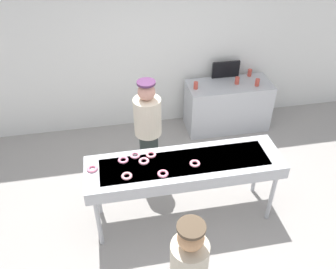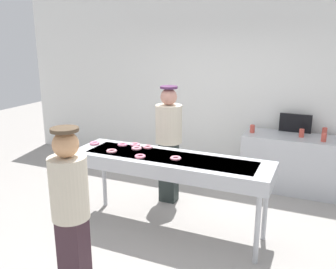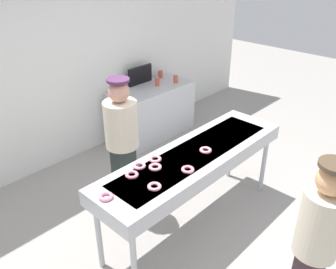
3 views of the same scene
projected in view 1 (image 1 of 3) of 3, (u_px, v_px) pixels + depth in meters
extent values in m
plane|color=#9E9993|center=(183.00, 215.00, 4.78)|extent=(16.00, 16.00, 0.00)
cube|color=white|center=(154.00, 35.00, 5.64)|extent=(8.00, 0.12, 3.25)
cube|color=#B7BABF|center=(185.00, 167.00, 4.26)|extent=(2.39, 0.66, 0.17)
cube|color=slate|center=(185.00, 165.00, 4.23)|extent=(2.03, 0.47, 0.08)
cylinder|color=#B7BABF|center=(99.00, 222.00, 4.19)|extent=(0.06, 0.06, 0.78)
cylinder|color=#B7BABF|center=(271.00, 197.00, 4.51)|extent=(0.06, 0.06, 0.78)
cylinder|color=#B7BABF|center=(98.00, 192.00, 4.58)|extent=(0.06, 0.06, 0.78)
cylinder|color=#B7BABF|center=(256.00, 171.00, 4.91)|extent=(0.06, 0.06, 0.78)
torus|color=pink|center=(195.00, 163.00, 4.16)|extent=(0.13, 0.13, 0.03)
torus|color=pink|center=(144.00, 161.00, 4.20)|extent=(0.15, 0.15, 0.03)
torus|color=pink|center=(163.00, 174.00, 4.03)|extent=(0.18, 0.18, 0.03)
torus|color=pink|center=(151.00, 155.00, 4.29)|extent=(0.17, 0.17, 0.03)
torus|color=pink|center=(127.00, 176.00, 3.99)|extent=(0.17, 0.17, 0.03)
torus|color=pink|center=(92.00, 169.00, 4.09)|extent=(0.17, 0.17, 0.03)
torus|color=pink|center=(123.00, 160.00, 4.21)|extent=(0.18, 0.18, 0.03)
torus|color=pink|center=(135.00, 155.00, 4.28)|extent=(0.17, 0.17, 0.03)
cube|color=#242C2B|center=(149.00, 157.00, 5.06)|extent=(0.24, 0.18, 0.88)
cylinder|color=beige|center=(148.00, 117.00, 4.64)|extent=(0.37, 0.37, 0.53)
sphere|color=tan|center=(146.00, 92.00, 4.41)|extent=(0.23, 0.23, 0.23)
cylinder|color=#4E294E|center=(146.00, 83.00, 4.33)|extent=(0.24, 0.24, 0.03)
cylinder|color=beige|center=(189.00, 266.00, 2.97)|extent=(0.32, 0.32, 0.55)
sphere|color=tan|center=(191.00, 237.00, 2.74)|extent=(0.22, 0.22, 0.22)
cylinder|color=#4F3D2B|center=(191.00, 227.00, 2.66)|extent=(0.23, 0.23, 0.03)
cube|color=#B7BABF|center=(227.00, 106.00, 6.19)|extent=(1.43, 0.62, 0.86)
cylinder|color=#CC4C3F|center=(250.00, 73.00, 6.13)|extent=(0.07, 0.07, 0.12)
cylinder|color=#CC4C3F|center=(196.00, 85.00, 5.77)|extent=(0.07, 0.07, 0.12)
cylinder|color=#CC4C3F|center=(257.00, 82.00, 5.85)|extent=(0.07, 0.07, 0.12)
cylinder|color=#CC4C3F|center=(237.00, 81.00, 5.90)|extent=(0.07, 0.07, 0.12)
cube|color=black|center=(226.00, 69.00, 6.05)|extent=(0.48, 0.04, 0.29)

